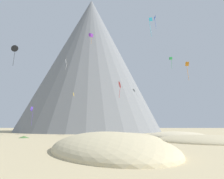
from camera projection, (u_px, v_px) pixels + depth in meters
ground_plane at (102, 146)px, 30.72m from camera, size 400.00×400.00×0.00m
dune_foreground_left at (126, 142)px, 38.11m from camera, size 18.79×20.33×3.23m
dune_foreground_right at (206, 142)px, 38.35m from camera, size 23.53×22.00×2.44m
dune_midground at (109, 150)px, 25.56m from camera, size 20.18×26.39×4.35m
dune_back_low at (176, 137)px, 52.32m from camera, size 20.41×19.91×2.85m
bush_near_right at (97, 140)px, 36.59m from camera, size 3.30×3.30×0.88m
bush_low_patch at (148, 144)px, 29.01m from camera, size 3.36×3.36×0.77m
bush_near_left at (124, 137)px, 44.17m from camera, size 1.99×1.99×0.96m
bush_far_right at (100, 136)px, 49.21m from camera, size 2.40×2.40×0.79m
bush_ridge_crest at (24, 137)px, 49.68m from camera, size 2.47×2.47×0.49m
rock_massif at (90, 71)px, 107.70m from camera, size 96.00×96.00×68.99m
kite_green_high at (171, 59)px, 91.55m from camera, size 1.24×1.25×5.18m
kite_blue_high at (155, 18)px, 72.53m from camera, size 0.90×1.85×4.99m
kite_gold_low at (74, 94)px, 66.44m from camera, size 0.32×0.90×1.06m
kite_violet_high at (91, 35)px, 88.39m from camera, size 1.98×1.97×4.71m
kite_white_high at (66, 62)px, 79.88m from camera, size 0.73×0.93×4.11m
kite_black_mid at (15, 49)px, 58.68m from camera, size 1.93×0.67×5.88m
kite_orange_mid at (187, 66)px, 62.58m from camera, size 1.17×0.67×5.70m
kite_red_mid at (120, 85)px, 65.87m from camera, size 1.16×2.22×5.22m
kite_magenta_low at (113, 111)px, 79.52m from camera, size 2.54×1.66×3.99m
kite_cyan_high at (151, 23)px, 56.63m from camera, size 0.97×0.29×5.55m
kite_indigo_low at (32, 109)px, 65.94m from camera, size 0.74×1.55×5.86m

